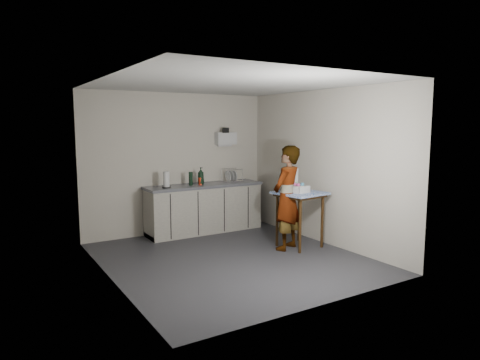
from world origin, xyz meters
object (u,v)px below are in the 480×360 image
side_table (300,199)px  paper_towel (166,180)px  kitchen_counter (204,209)px  dish_rack (232,179)px  soap_bottle (201,176)px  dark_bottle (191,179)px  soda_can (200,181)px  bakery_box (298,187)px  standing_man (287,198)px

side_table → paper_towel: (-1.65, 1.68, 0.25)m
kitchen_counter → dish_rack: (0.63, 0.05, 0.54)m
soap_bottle → dark_bottle: bearing=-177.9°
soda_can → dark_bottle: 0.20m
dark_bottle → bakery_box: size_ratio=0.65×
standing_man → bakery_box: bearing=152.4°
soda_can → dark_bottle: size_ratio=0.54×
dark_bottle → side_table: bearing=-55.8°
soap_bottle → bakery_box: 1.94m
kitchen_counter → bakery_box: bakery_box is taller
paper_towel → bakery_box: size_ratio=0.74×
standing_man → paper_towel: (-1.39, 1.67, 0.20)m
kitchen_counter → side_table: size_ratio=2.44×
kitchen_counter → dark_bottle: (-0.28, -0.03, 0.61)m
kitchen_counter → soap_bottle: size_ratio=6.93×
standing_man → soda_can: size_ratio=12.55×
kitchen_counter → soda_can: size_ratio=16.66×
side_table → soap_bottle: 1.99m
paper_towel → standing_man: bearing=-50.1°
soap_bottle → dish_rack: size_ratio=0.89×
paper_towel → side_table: bearing=-45.5°
soda_can → paper_towel: bearing=-177.8°
standing_man → dish_rack: (0.02, 1.78, 0.12)m
soap_bottle → dish_rack: bearing=5.8°
side_table → soda_can: (-0.97, 1.70, 0.18)m
side_table → standing_man: (-0.26, 0.01, 0.04)m
side_table → standing_man: standing_man is taller
soda_can → dish_rack: size_ratio=0.37×
soda_can → dark_bottle: bearing=177.2°
kitchen_counter → dark_bottle: bearing=-174.7°
dark_bottle → standing_man: bearing=-62.0°
soda_can → paper_towel: 0.68m
dark_bottle → dish_rack: bearing=5.0°
side_table → dish_rack: (-0.24, 1.79, 0.17)m
paper_towel → dish_rack: (1.41, 0.12, -0.08)m
standing_man → paper_towel: standing_man is taller
paper_towel → dish_rack: size_ratio=0.78×
soda_can → dark_bottle: dark_bottle is taller
paper_towel → bakery_box: bakery_box is taller
soda_can → standing_man: bearing=-67.1°
side_table → paper_towel: bearing=127.6°
dish_rack → dark_bottle: bearing=-175.0°
paper_towel → bakery_box: 2.32m
side_table → soda_can: bearing=112.8°
side_table → dish_rack: dish_rack is taller
kitchen_counter → dish_rack: size_ratio=6.16×
paper_towel → dark_bottle: bearing=4.1°
soda_can → bakery_box: size_ratio=0.35×
dish_rack → soda_can: bearing=-173.0°
standing_man → dish_rack: size_ratio=4.64×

